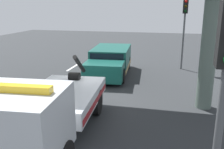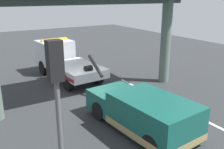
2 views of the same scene
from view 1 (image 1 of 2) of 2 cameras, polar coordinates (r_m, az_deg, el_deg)
The scene contains 6 objects.
ground_plane at distance 11.59m, azimuth -5.87°, elevation -6.01°, with size 60.00×40.00×0.10m, color #2D3033.
lane_stripe_west at distance 17.93m, azimuth -8.53°, elevation 1.81°, with size 2.60×0.16×0.01m, color silver.
lane_stripe_mid at distance 12.78m, azimuth -18.39°, elevation -4.43°, with size 2.60×0.16×0.01m, color silver.
tow_truck_white at distance 7.63m, azimuth -15.76°, elevation -8.07°, with size 7.32×2.83×2.46m.
towed_van_green at distance 15.65m, azimuth -0.46°, elevation 2.90°, with size 5.35×2.56×1.58m.
traffic_light_near at distance 17.21m, azimuth 16.08°, elevation 11.95°, with size 0.39×0.32×4.55m.
Camera 1 is at (10.18, 3.59, 4.17)m, focal length 40.52 mm.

